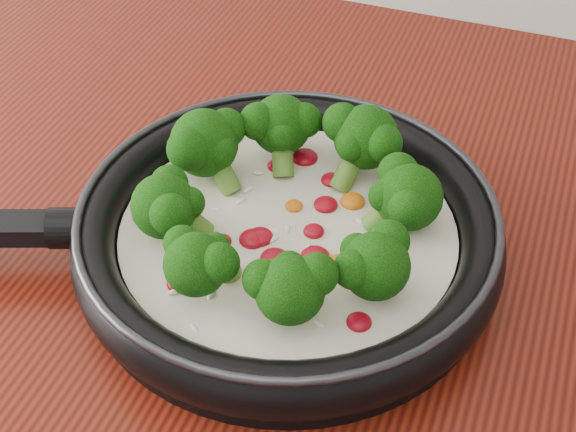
% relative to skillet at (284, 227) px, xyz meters
% --- Properties ---
extents(skillet, '(0.58, 0.45, 0.10)m').
position_rel_skillet_xyz_m(skillet, '(0.00, 0.00, 0.00)').
color(skillet, black).
rests_on(skillet, counter).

